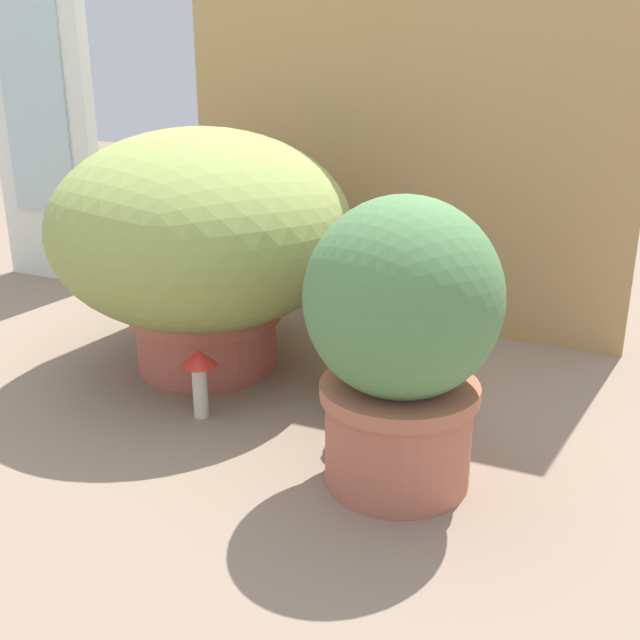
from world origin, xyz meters
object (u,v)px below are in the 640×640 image
object	(u,v)px
grass_planter	(202,237)
mushroom_ornament_red	(199,370)
cat	(383,341)
leafy_planter	(402,335)

from	to	relation	value
grass_planter	mushroom_ornament_red	xyz separation A→B (m)	(0.12, -0.22, -0.19)
mushroom_ornament_red	cat	bearing A→B (deg)	36.74
leafy_planter	cat	world-z (taller)	leafy_planter
leafy_planter	mushroom_ornament_red	xyz separation A→B (m)	(-0.41, 0.06, -0.16)
leafy_planter	cat	distance (m)	0.33
leafy_planter	mushroom_ornament_red	bearing A→B (deg)	171.17
leafy_planter	mushroom_ornament_red	world-z (taller)	leafy_planter
grass_planter	mushroom_ornament_red	size ratio (longest dim) A/B	4.61
grass_planter	cat	xyz separation A→B (m)	(0.40, -0.01, -0.16)
cat	mushroom_ornament_red	xyz separation A→B (m)	(-0.28, -0.21, -0.03)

